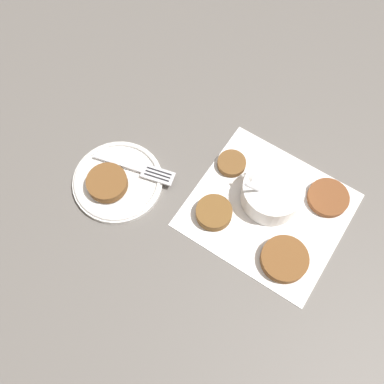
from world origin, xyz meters
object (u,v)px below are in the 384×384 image
Objects in this scene: serving_plate at (118,181)px; fork at (142,170)px; fritter_on_plate at (107,183)px; sauce_bowl at (271,193)px.

serving_plate is 0.05m from fork.
serving_plate is 2.26× the size of fritter_on_plate.
fritter_on_plate is at bearing 53.25° from fork.
sauce_bowl reaches higher than fritter_on_plate.
fritter_on_plate is 0.46× the size of fork.
sauce_bowl is 0.71× the size of serving_plate.
sauce_bowl is at bearing -159.84° from serving_plate.
fritter_on_plate is (0.28, 0.12, 0.00)m from sauce_bowl.
sauce_bowl is at bearing -157.16° from fritter_on_plate.
fork is at bearing 14.56° from sauce_bowl.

